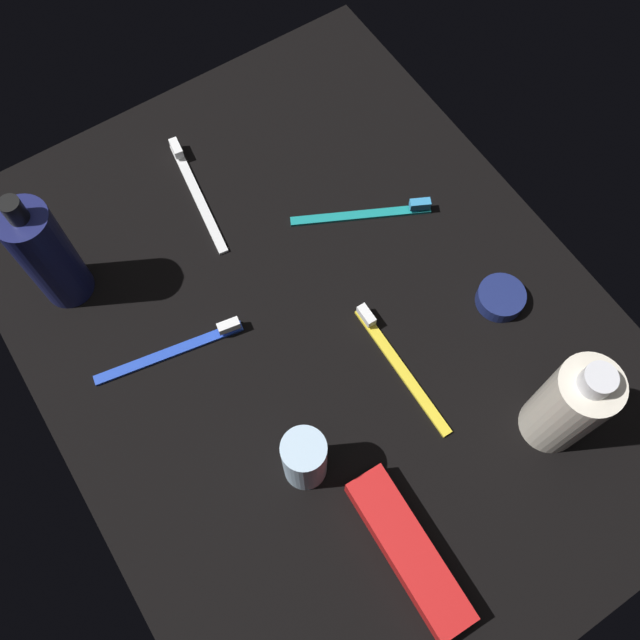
% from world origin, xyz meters
% --- Properties ---
extents(ground_plane, '(0.84, 0.64, 0.01)m').
position_xyz_m(ground_plane, '(0.00, 0.00, -0.01)').
color(ground_plane, black).
extents(lotion_bottle, '(0.06, 0.06, 0.19)m').
position_xyz_m(lotion_bottle, '(-0.21, -0.22, 0.08)').
color(lotion_bottle, navy).
rests_on(lotion_bottle, ground_plane).
extents(bodywash_bottle, '(0.07, 0.07, 0.16)m').
position_xyz_m(bodywash_bottle, '(0.24, 0.15, 0.07)').
color(bodywash_bottle, silver).
rests_on(bodywash_bottle, ground_plane).
extents(deodorant_stick, '(0.05, 0.05, 0.10)m').
position_xyz_m(deodorant_stick, '(0.13, -0.10, 0.05)').
color(deodorant_stick, silver).
rests_on(deodorant_stick, ground_plane).
extents(toothbrush_yellow, '(0.18, 0.01, 0.02)m').
position_xyz_m(toothbrush_yellow, '(0.08, 0.05, 0.01)').
color(toothbrush_yellow, yellow).
rests_on(toothbrush_yellow, ground_plane).
extents(toothbrush_blue, '(0.04, 0.18, 0.02)m').
position_xyz_m(toothbrush_blue, '(-0.07, -0.15, 0.01)').
color(toothbrush_blue, blue).
rests_on(toothbrush_blue, ground_plane).
extents(toothbrush_teal, '(0.09, 0.17, 0.02)m').
position_xyz_m(toothbrush_teal, '(-0.10, 0.14, 0.01)').
color(toothbrush_teal, teal).
rests_on(toothbrush_teal, ground_plane).
extents(toothbrush_white, '(0.18, 0.04, 0.02)m').
position_xyz_m(toothbrush_white, '(-0.25, -0.03, 0.01)').
color(toothbrush_white, white).
rests_on(toothbrush_white, ground_plane).
extents(toothpaste_box_red, '(0.18, 0.05, 0.03)m').
position_xyz_m(toothpaste_box_red, '(0.26, -0.06, 0.02)').
color(toothpaste_box_red, red).
rests_on(toothpaste_box_red, ground_plane).
extents(cream_tin_left, '(0.06, 0.06, 0.02)m').
position_xyz_m(cream_tin_left, '(0.09, 0.20, 0.01)').
color(cream_tin_left, navy).
rests_on(cream_tin_left, ground_plane).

